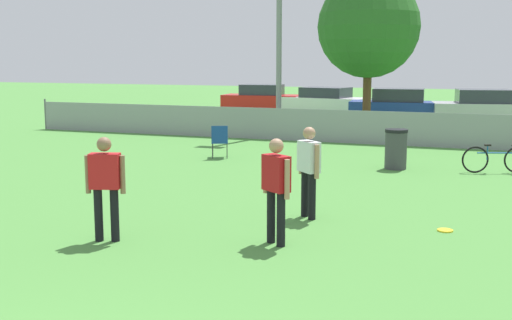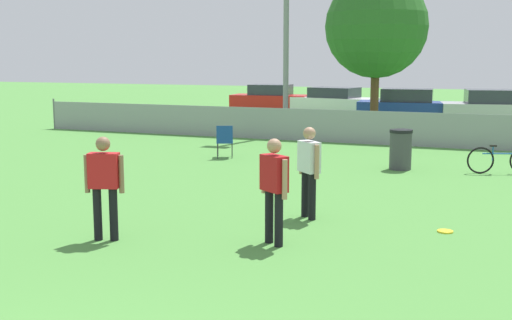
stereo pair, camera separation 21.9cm
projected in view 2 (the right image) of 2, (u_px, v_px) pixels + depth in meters
fence_backline at (402, 129)px, 20.66m from camera, size 27.77×0.07×1.21m
tree_near_pole at (376, 27)px, 24.24m from camera, size 3.89×3.89×5.94m
player_defender_red at (104, 180)px, 9.77m from camera, size 0.59×0.35×1.61m
player_thrower_red at (274, 183)px, 9.54m from camera, size 0.52×0.44×1.61m
player_receiver_white at (309, 165)px, 11.15m from camera, size 0.48×0.47×1.61m
frisbee_disc at (445, 231)px, 10.38m from camera, size 0.26×0.26×0.03m
folding_chair_sideline at (225, 139)px, 18.11m from camera, size 0.60×0.60×0.93m
bicycle_sideline at (502, 160)px, 15.61m from camera, size 1.60×0.66×0.71m
trash_bin at (401, 149)px, 16.23m from camera, size 0.58×0.58×1.02m
parked_car_red at (271, 99)px, 33.61m from camera, size 4.15×2.06×1.47m
parked_car_white at (334, 101)px, 32.10m from camera, size 4.57×2.62×1.38m
parked_car_blue at (407, 107)px, 27.86m from camera, size 4.28×2.04×1.51m
parked_car_silver at (492, 108)px, 26.84m from camera, size 4.33×2.51×1.52m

